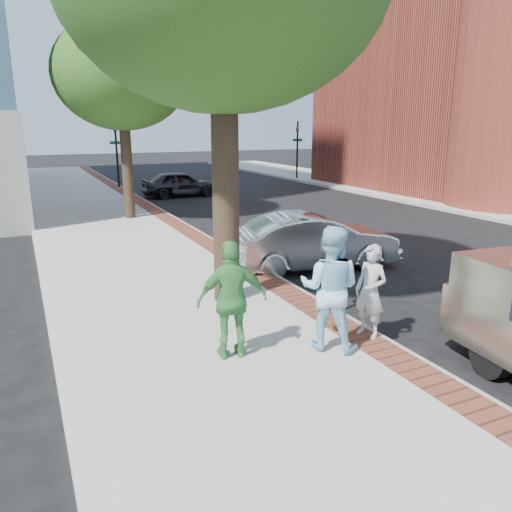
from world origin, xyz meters
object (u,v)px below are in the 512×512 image
person_green (232,300)px  parking_meter (328,257)px  person_gray (371,291)px  bg_car (180,184)px  person_officer (330,288)px  sedan_silver (313,241)px

person_green → parking_meter: bearing=-145.8°
parking_meter → person_gray: 1.32m
person_green → person_gray: bearing=-176.0°
person_green → bg_car: person_green is taller
person_officer → sedan_silver: person_officer is taller
person_gray → person_green: bearing=-112.1°
sedan_silver → parking_meter: bearing=160.4°
parking_meter → sedan_silver: parking_meter is taller
person_green → sedan_silver: person_green is taller
parking_meter → person_gray: bearing=-89.9°
person_officer → bg_car: (3.23, 18.63, -0.48)m
parking_meter → person_officer: 1.62m
person_gray → person_officer: 0.88m
sedan_silver → bg_car: sedan_silver is taller
person_gray → person_officer: person_officer is taller
sedan_silver → person_green: bearing=143.8°
person_gray → person_green: size_ratio=0.87×
parking_meter → sedan_silver: size_ratio=0.34×
person_gray → sedan_silver: (1.57, 4.31, -0.22)m
bg_car → person_gray: bearing=173.3°
person_gray → bg_car: person_gray is taller
parking_meter → person_officer: (-0.86, -1.37, -0.07)m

